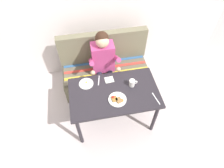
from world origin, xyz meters
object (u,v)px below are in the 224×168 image
couch (105,71)px  plate_eggs (86,84)px  person (104,61)px  coffee_mug (132,83)px  table (114,96)px  plate_breakfast (117,99)px  fork (99,80)px  napkin (109,80)px  knife (156,99)px

couch → plate_eggs: couch is taller
person → coffee_mug: size_ratio=10.27×
table → coffee_mug: (0.26, 0.07, 0.13)m
plate_breakfast → couch: bearing=91.0°
fork → person: bearing=82.3°
plate_eggs → napkin: (0.33, 0.01, -0.01)m
coffee_mug → napkin: (-0.29, 0.15, -0.05)m
person → plate_breakfast: person is taller
table → fork: (-0.17, 0.24, 0.08)m
plate_eggs → coffee_mug: 0.63m
plate_eggs → couch: bearing=57.6°
table → napkin: 0.24m
couch → plate_eggs: size_ratio=7.29×
plate_eggs → knife: (0.87, -0.41, -0.01)m
plate_eggs → napkin: bearing=2.6°
table → plate_eggs: (-0.35, 0.21, 0.09)m
napkin → knife: bearing=-38.3°
fork → plate_breakfast: bearing=-50.9°
plate_breakfast → plate_eggs: (-0.37, 0.34, -0.00)m
plate_eggs → knife: size_ratio=0.99×
couch → person: person is taller
knife → plate_eggs: bearing=143.0°
plate_eggs → knife: plate_eggs is taller
person → coffee_mug: (0.31, -0.52, 0.04)m
table → plate_breakfast: 0.16m
person → coffee_mug: 0.61m
plate_eggs → fork: bearing=9.2°
table → plate_breakfast: bearing=-83.2°
plate_eggs → napkin: plate_eggs is taller
plate_breakfast → coffee_mug: size_ratio=2.00×
table → fork: fork is taller
coffee_mug → fork: (-0.44, 0.17, -0.05)m
fork → knife: same height
table → coffee_mug: bearing=14.9°
table → fork: size_ratio=7.06×
couch → napkin: (-0.03, -0.54, 0.40)m
person → plate_eggs: person is taller
coffee_mug → napkin: bearing=152.2°
coffee_mug → person: bearing=120.8°
knife → napkin: bearing=130.2°
table → plate_eggs: bearing=149.4°
couch → plate_breakfast: couch is taller
table → person: size_ratio=0.99×
fork → napkin: bearing=6.6°
coffee_mug → plate_eggs: bearing=167.4°
fork → knife: 0.82m
coffee_mug → knife: 0.38m
plate_eggs → person: bearing=51.1°
person → knife: size_ratio=6.06×
napkin → plate_breakfast: bearing=-83.4°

